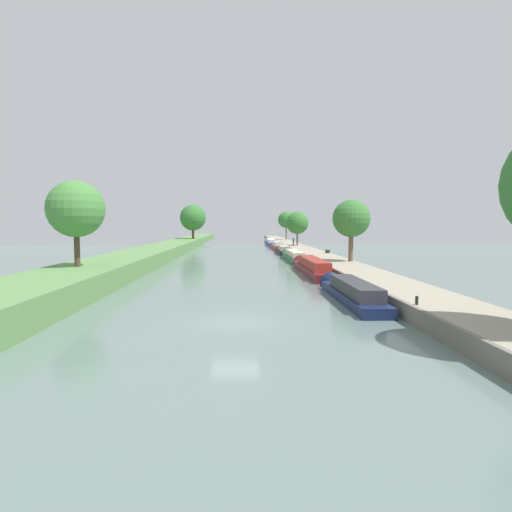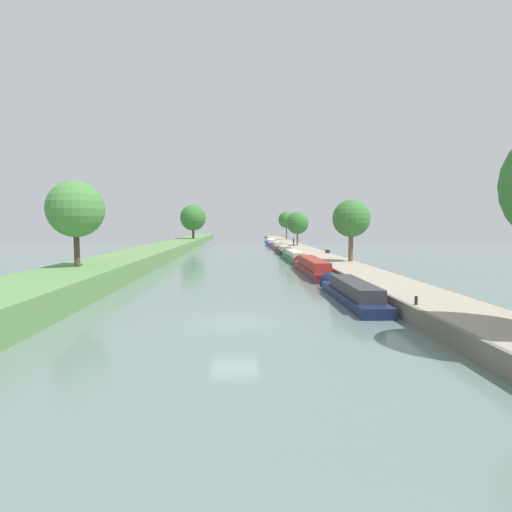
% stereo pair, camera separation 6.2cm
% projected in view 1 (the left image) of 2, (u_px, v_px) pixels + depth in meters
% --- Properties ---
extents(ground_plane, '(160.00, 160.00, 0.00)m').
position_uv_depth(ground_plane, '(235.00, 322.00, 21.76)').
color(ground_plane, slate).
extents(right_towpath, '(4.29, 260.00, 0.89)m').
position_uv_depth(right_towpath, '(449.00, 312.00, 22.14)').
color(right_towpath, '#9E937F').
rests_on(right_towpath, ground_plane).
extents(stone_quay, '(0.25, 260.00, 0.94)m').
position_uv_depth(stone_quay, '(407.00, 312.00, 22.06)').
color(stone_quay, '#6B665B').
rests_on(stone_quay, ground_plane).
extents(narrowboat_navy, '(1.87, 12.17, 2.00)m').
position_uv_depth(narrowboat_navy, '(350.00, 291.00, 28.12)').
color(narrowboat_navy, '#141E42').
rests_on(narrowboat_navy, ground_plane).
extents(narrowboat_maroon, '(1.88, 16.14, 2.15)m').
position_uv_depth(narrowboat_maroon, '(311.00, 267.00, 43.24)').
color(narrowboat_maroon, maroon).
rests_on(narrowboat_maroon, ground_plane).
extents(narrowboat_green, '(1.84, 14.73, 1.92)m').
position_uv_depth(narrowboat_green, '(293.00, 256.00, 58.74)').
color(narrowboat_green, '#1E6033').
rests_on(narrowboat_green, ground_plane).
extents(narrowboat_black, '(1.94, 10.46, 1.99)m').
position_uv_depth(narrowboat_black, '(283.00, 250.00, 72.75)').
color(narrowboat_black, black).
rests_on(narrowboat_black, ground_plane).
extents(narrowboat_red, '(1.84, 14.65, 2.05)m').
position_uv_depth(narrowboat_red, '(277.00, 246.00, 85.85)').
color(narrowboat_red, maroon).
rests_on(narrowboat_red, ground_plane).
extents(narrowboat_blue, '(2.11, 17.00, 2.12)m').
position_uv_depth(narrowboat_blue, '(270.00, 242.00, 103.02)').
color(narrowboat_blue, '#283D93').
rests_on(narrowboat_blue, ground_plane).
extents(tree_rightbank_midnear, '(4.22, 4.22, 6.95)m').
position_uv_depth(tree_rightbank_midnear, '(351.00, 219.00, 47.04)').
color(tree_rightbank_midnear, brown).
rests_on(tree_rightbank_midnear, right_towpath).
extents(tree_rightbank_midfar, '(4.40, 4.40, 6.65)m').
position_uv_depth(tree_rightbank_midfar, '(297.00, 223.00, 82.52)').
color(tree_rightbank_midfar, brown).
rests_on(tree_rightbank_midfar, right_towpath).
extents(tree_rightbank_far, '(4.46, 4.46, 7.61)m').
position_uv_depth(tree_rightbank_far, '(286.00, 220.00, 112.97)').
color(tree_rightbank_far, brown).
rests_on(tree_rightbank_far, right_towpath).
extents(tree_leftbank_downstream, '(6.02, 6.02, 7.92)m').
position_uv_depth(tree_leftbank_downstream, '(193.00, 218.00, 97.88)').
color(tree_leftbank_downstream, '#4C3828').
rests_on(tree_leftbank_downstream, left_grassy_bank).
extents(tree_leftbank_upstream, '(4.47, 4.47, 6.81)m').
position_uv_depth(tree_leftbank_upstream, '(76.00, 209.00, 33.01)').
color(tree_leftbank_upstream, '#4C3828').
rests_on(tree_leftbank_upstream, left_grassy_bank).
extents(person_walking, '(0.34, 0.34, 1.66)m').
position_uv_depth(person_walking, '(293.00, 241.00, 81.34)').
color(person_walking, '#282D42').
rests_on(person_walking, right_towpath).
extents(mooring_bollard_near, '(0.16, 0.16, 0.45)m').
position_uv_depth(mooring_bollard_near, '(417.00, 300.00, 21.79)').
color(mooring_bollard_near, black).
rests_on(mooring_bollard_near, right_towpath).
extents(mooring_bollard_far, '(0.16, 0.16, 0.45)m').
position_uv_depth(mooring_bollard_far, '(275.00, 239.00, 110.45)').
color(mooring_bollard_far, black).
rests_on(mooring_bollard_far, right_towpath).
extents(park_bench, '(0.44, 1.50, 0.47)m').
position_uv_depth(park_bench, '(328.00, 251.00, 61.05)').
color(park_bench, '#333338').
rests_on(park_bench, right_towpath).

